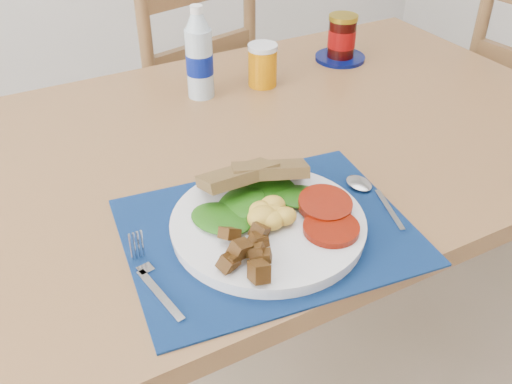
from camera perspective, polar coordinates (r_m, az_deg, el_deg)
table at (r=1.23m, az=1.53°, el=2.50°), size 1.40×0.90×0.75m
chair_far at (r=1.83m, az=-7.32°, el=10.64°), size 0.50×0.49×1.14m
placemat at (r=0.92m, az=1.20°, el=-3.92°), size 0.49×0.40×0.00m
breakfast_plate at (r=0.90m, az=1.01°, el=-3.04°), size 0.31×0.31×0.07m
fork at (r=0.85m, az=-10.50°, el=-8.48°), size 0.03×0.17×0.00m
spoon at (r=1.02m, az=11.17°, el=-0.03°), size 0.04×0.17×0.00m
water_bottle at (r=1.31m, az=-5.69°, el=13.22°), size 0.06×0.06×0.21m
juice_glass at (r=1.38m, az=0.66°, el=12.46°), size 0.07×0.07×0.09m
jam_on_saucer at (r=1.53m, az=8.55°, el=14.77°), size 0.13×0.13×0.12m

